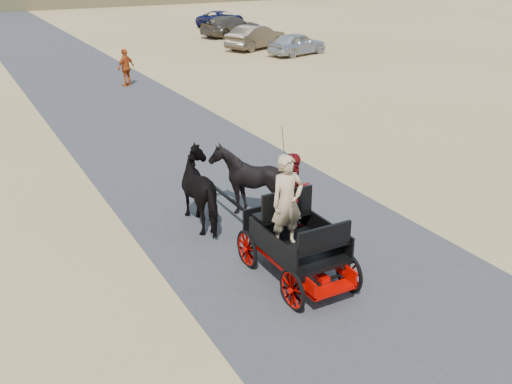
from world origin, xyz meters
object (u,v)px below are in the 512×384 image
horse_left (205,190)px  pedestrian (126,68)px  carriage (296,260)px  horse_right (248,181)px  car_b (256,37)px  car_d (221,19)px  car_a (297,44)px  car_c (232,26)px

horse_left → pedestrian: size_ratio=1.16×
carriage → horse_right: size_ratio=1.41×
horse_left → pedestrian: (2.77, 15.17, 0.02)m
horse_right → horse_left: bearing=0.0°
car_b → car_d: size_ratio=0.98×
horse_left → car_b: size_ratio=0.44×
carriage → car_b: (12.78, 24.87, 0.39)m
car_a → car_d: 15.05m
horse_left → car_d: horse_left is taller
horse_right → pedestrian: bearing=-96.3°
horse_left → car_b: horse_left is taller
pedestrian → car_c: 17.33m
pedestrian → car_d: (13.66, 18.39, -0.22)m
car_a → horse_right: bearing=130.8°
horse_left → car_b: 25.61m
horse_right → pedestrian: 15.26m
carriage → car_b: bearing=62.8°
car_d → car_b: bearing=136.6°
pedestrian → car_a: bearing=166.2°
car_a → car_c: size_ratio=0.78×
carriage → car_a: size_ratio=0.61×
carriage → car_a: car_a is taller
carriage → car_a: bearing=57.4°
car_a → horse_left: bearing=128.6°
car_c → car_b: bearing=153.5°
horse_left → car_c: 31.44m
horse_right → pedestrian: pedestrian is taller
horse_left → pedestrian: 15.42m
carriage → horse_left: size_ratio=1.20×
carriage → horse_left: (-0.55, 3.00, 0.49)m
pedestrian → car_a: (11.64, 3.47, -0.19)m
horse_right → car_b: bearing=-119.2°
horse_left → car_b: (13.33, 21.87, -0.10)m
horse_left → car_d: size_ratio=0.43×
horse_left → car_a: horse_left is taller
horse_right → car_c: 30.94m
horse_left → pedestrian: pedestrian is taller
carriage → horse_right: 3.09m
horse_left → car_a: (14.41, 18.64, -0.18)m
car_c → car_d: bearing=-32.6°
car_c → pedestrian: bearing=122.4°
car_b → car_d: 12.10m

